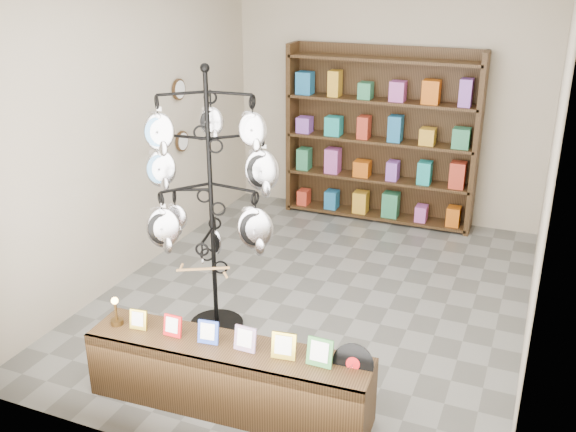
% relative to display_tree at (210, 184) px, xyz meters
% --- Properties ---
extents(ground, '(5.00, 5.00, 0.00)m').
position_rel_display_tree_xyz_m(ground, '(0.64, 0.91, -1.38)').
color(ground, slate).
rests_on(ground, ground).
extents(room_envelope, '(5.00, 5.00, 5.00)m').
position_rel_display_tree_xyz_m(room_envelope, '(0.64, 0.91, 0.47)').
color(room_envelope, '#B7A993').
rests_on(room_envelope, ground).
extents(display_tree, '(1.31, 1.31, 2.39)m').
position_rel_display_tree_xyz_m(display_tree, '(0.00, 0.00, 0.00)').
color(display_tree, black).
rests_on(display_tree, ground).
extents(front_shelf, '(2.17, 0.56, 0.76)m').
position_rel_display_tree_xyz_m(front_shelf, '(0.64, -0.99, -1.11)').
color(front_shelf, black).
rests_on(front_shelf, ground).
extents(back_shelving, '(2.42, 0.36, 2.20)m').
position_rel_display_tree_xyz_m(back_shelving, '(0.64, 3.21, -0.35)').
color(back_shelving, black).
rests_on(back_shelving, ground).
extents(wall_clocks, '(0.03, 0.24, 0.84)m').
position_rel_display_tree_xyz_m(wall_clocks, '(-1.33, 1.71, 0.12)').
color(wall_clocks, black).
rests_on(wall_clocks, ground).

